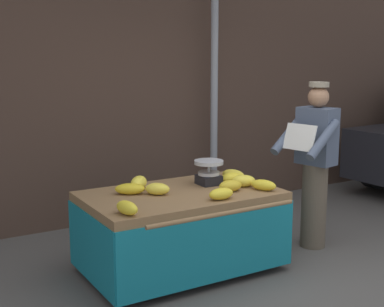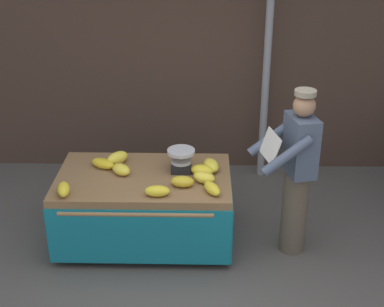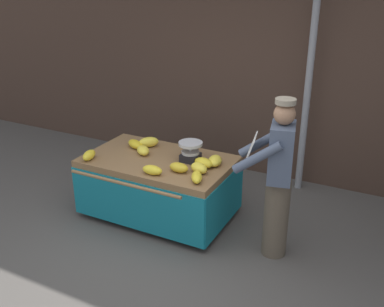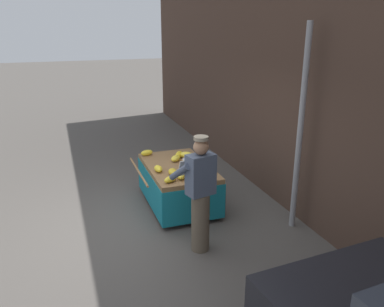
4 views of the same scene
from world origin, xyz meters
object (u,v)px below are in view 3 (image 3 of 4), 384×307
at_px(banana_bunch_6, 204,163).
at_px(street_pole, 309,75).
at_px(banana_bunch_4, 215,161).
at_px(banana_bunch_3, 135,144).
at_px(banana_bunch_9, 89,155).
at_px(banana_bunch_2, 143,150).
at_px(banana_bunch_8, 149,142).
at_px(vendor_person, 277,179).
at_px(weighing_scale, 190,152).
at_px(banana_cart, 158,174).
at_px(banana_bunch_7, 197,177).
at_px(banana_bunch_5, 152,170).
at_px(banana_bunch_0, 179,167).
at_px(banana_bunch_1, 199,168).

bearing_deg(banana_bunch_6, street_pole, 63.14).
relative_size(street_pole, banana_bunch_4, 12.53).
bearing_deg(banana_bunch_3, banana_bunch_9, -116.35).
bearing_deg(banana_bunch_2, banana_bunch_4, 7.08).
relative_size(banana_bunch_6, banana_bunch_8, 0.93).
bearing_deg(banana_bunch_6, banana_bunch_2, 179.80).
bearing_deg(vendor_person, weighing_scale, 167.02).
height_order(banana_cart, banana_bunch_7, banana_bunch_7).
bearing_deg(vendor_person, banana_bunch_6, 169.67).
distance_m(banana_bunch_4, vendor_person, 0.87).
bearing_deg(banana_bunch_7, banana_bunch_5, -172.92).
bearing_deg(banana_bunch_9, banana_bunch_4, 20.97).
distance_m(banana_bunch_0, banana_bunch_5, 0.29).
height_order(street_pole, banana_bunch_8, street_pole).
height_order(banana_cart, banana_bunch_3, banana_bunch_3).
bearing_deg(weighing_scale, banana_bunch_5, -111.45).
distance_m(banana_bunch_0, banana_bunch_6, 0.30).
bearing_deg(vendor_person, banana_bunch_4, 161.09).
bearing_deg(banana_bunch_1, banana_bunch_9, -168.74).
relative_size(banana_bunch_4, banana_bunch_9, 1.08).
relative_size(banana_bunch_1, banana_bunch_8, 0.88).
bearing_deg(banana_bunch_7, banana_bunch_1, 110.05).
bearing_deg(banana_cart, vendor_person, -5.46).
bearing_deg(banana_bunch_8, banana_bunch_9, -121.98).
relative_size(banana_bunch_5, banana_bunch_7, 0.96).
bearing_deg(banana_bunch_0, banana_bunch_9, -170.75).
relative_size(banana_bunch_4, banana_bunch_7, 1.03).
xyz_separation_m(banana_bunch_3, banana_bunch_8, (0.13, 0.10, 0.02)).
bearing_deg(banana_bunch_2, street_pole, 43.55).
xyz_separation_m(banana_bunch_4, vendor_person, (0.82, -0.28, 0.07)).
distance_m(banana_bunch_2, banana_bunch_6, 0.81).
height_order(banana_bunch_3, banana_bunch_4, banana_bunch_4).
height_order(weighing_scale, banana_bunch_5, weighing_scale).
xyz_separation_m(banana_bunch_3, vendor_person, (1.93, -0.31, 0.07)).
xyz_separation_m(street_pole, banana_bunch_6, (-0.76, -1.50, -0.78)).
distance_m(street_pole, banana_bunch_4, 1.72).
distance_m(banana_bunch_2, banana_bunch_7, 0.98).
distance_m(street_pole, vendor_person, 1.81).
bearing_deg(banana_bunch_3, vendor_person, -9.03).
relative_size(banana_bunch_8, banana_bunch_9, 1.08).
height_order(banana_bunch_1, banana_bunch_6, banana_bunch_1).
bearing_deg(banana_bunch_0, banana_cart, 151.93).
bearing_deg(weighing_scale, banana_cart, -162.92).
xyz_separation_m(weighing_scale, banana_bunch_4, (0.30, 0.02, -0.06)).
xyz_separation_m(banana_cart, banana_bunch_1, (0.61, -0.13, 0.26)).
relative_size(banana_bunch_2, banana_bunch_9, 0.94).
bearing_deg(banana_bunch_1, vendor_person, -0.73).
bearing_deg(banana_bunch_5, banana_bunch_2, 132.94).
xyz_separation_m(street_pole, banana_bunch_4, (-0.67, -1.38, -0.78)).
xyz_separation_m(banana_bunch_0, banana_bunch_2, (-0.62, 0.24, 0.00)).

